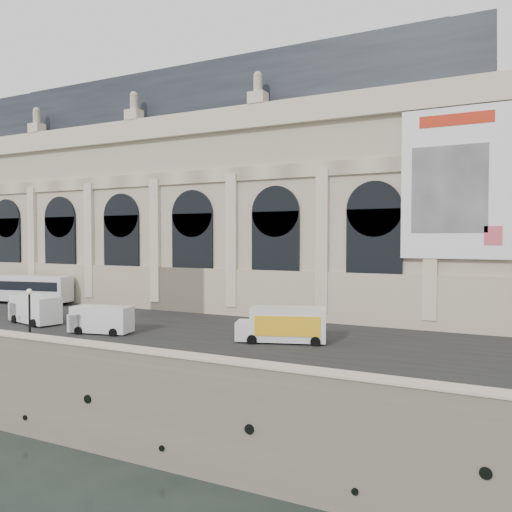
{
  "coord_description": "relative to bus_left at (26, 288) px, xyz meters",
  "views": [
    {
      "loc": [
        26.31,
        -24.59,
        14.24
      ],
      "look_at": [
        3.74,
        22.0,
        12.43
      ],
      "focal_mm": 35.0,
      "sensor_mm": 36.0,
      "label": 1
    }
  ],
  "objects": [
    {
      "name": "quay",
      "position": [
        26.91,
        16.0,
        -5.01
      ],
      "size": [
        160.0,
        70.0,
        6.0
      ],
      "primitive_type": "cube",
      "color": "#786E5C",
      "rests_on": "ground"
    },
    {
      "name": "box_truck",
      "position": [
        38.09,
        -7.42,
        -0.58
      ],
      "size": [
        7.39,
        4.26,
        2.84
      ],
      "color": "silver",
      "rests_on": "quay"
    },
    {
      "name": "van_c",
      "position": [
        12.86,
        -9.75,
        -0.62
      ],
      "size": [
        6.45,
        3.58,
        2.71
      ],
      "color": "white",
      "rests_on": "quay"
    },
    {
      "name": "street",
      "position": [
        26.91,
        -5.0,
        -1.98
      ],
      "size": [
        160.0,
        24.0,
        0.06
      ],
      "primitive_type": "cube",
      "color": "#2D2D2D",
      "rests_on": "quay"
    },
    {
      "name": "lamp_right",
      "position": [
        20.6,
        -16.61,
        0.16
      ],
      "size": [
        0.44,
        0.44,
        4.36
      ],
      "color": "black",
      "rests_on": "quay"
    },
    {
      "name": "museum",
      "position": [
        20.93,
        11.86,
        11.72
      ],
      "size": [
        69.0,
        18.7,
        29.1
      ],
      "color": "#C3B296",
      "rests_on": "quay"
    },
    {
      "name": "ground",
      "position": [
        26.91,
        -19.0,
        -8.01
      ],
      "size": [
        260.0,
        260.0,
        0.0
      ],
      "primitive_type": "plane",
      "color": "black",
      "rests_on": "ground"
    },
    {
      "name": "bus_left",
      "position": [
        0.0,
        0.0,
        0.0
      ],
      "size": [
        12.4,
        4.5,
        3.58
      ],
      "color": "silver",
      "rests_on": "quay"
    },
    {
      "name": "parapet",
      "position": [
        26.91,
        -18.4,
        -1.39
      ],
      "size": [
        160.0,
        1.4,
        1.21
      ],
      "color": "#786E5C",
      "rests_on": "quay"
    },
    {
      "name": "van_b",
      "position": [
        22.21,
        -10.88,
        -0.79
      ],
      "size": [
        5.66,
        3.03,
        2.39
      ],
      "color": "white",
      "rests_on": "quay"
    }
  ]
}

